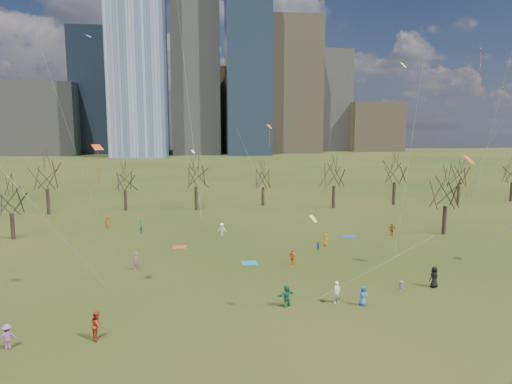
{
  "coord_description": "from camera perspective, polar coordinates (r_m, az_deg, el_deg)",
  "views": [
    {
      "loc": [
        -6.04,
        -38.03,
        14.23
      ],
      "look_at": [
        0.0,
        12.0,
        7.0
      ],
      "focal_mm": 32.0,
      "sensor_mm": 36.0,
      "label": 1
    }
  ],
  "objects": [
    {
      "name": "bare_tree_row",
      "position": [
        75.93,
        -2.35,
        2.02
      ],
      "size": [
        113.04,
        29.8,
        9.5
      ],
      "color": "black",
      "rests_on": "ground"
    },
    {
      "name": "person_7",
      "position": [
        47.66,
        -14.83,
        -8.35
      ],
      "size": [
        0.52,
        0.71,
        1.81
      ],
      "primitive_type": "imported",
      "rotation": [
        0.0,
        0.0,
        4.85
      ],
      "color": "#934E9D",
      "rests_on": "ground"
    },
    {
      "name": "person_1",
      "position": [
        38.47,
        10.08,
        -12.22
      ],
      "size": [
        0.79,
        0.71,
        1.82
      ],
      "primitive_type": "imported",
      "rotation": [
        0.0,
        0.0,
        0.51
      ],
      "color": "silver",
      "rests_on": "ground"
    },
    {
      "name": "person_5",
      "position": [
        37.28,
        3.85,
        -12.79
      ],
      "size": [
        1.75,
        1.25,
        1.83
      ],
      "primitive_type": "imported",
      "rotation": [
        0.0,
        0.0,
        3.62
      ],
      "color": "#1A7646",
      "rests_on": "ground"
    },
    {
      "name": "person_2",
      "position": [
        33.71,
        -19.22,
        -15.46
      ],
      "size": [
        0.76,
        0.97,
        1.97
      ],
      "primitive_type": "imported",
      "rotation": [
        0.0,
        0.0,
        1.56
      ],
      "color": "#B42A19",
      "rests_on": "ground"
    },
    {
      "name": "blanket_teal",
      "position": [
        48.57,
        -0.84,
        -8.85
      ],
      "size": [
        1.6,
        1.5,
        0.03
      ],
      "primitive_type": "cube",
      "color": "#176B8B",
      "rests_on": "ground"
    },
    {
      "name": "person_10",
      "position": [
        62.72,
        16.6,
        -4.53
      ],
      "size": [
        0.99,
        0.48,
        1.63
      ],
      "primitive_type": "imported",
      "rotation": [
        0.0,
        0.0,
        6.19
      ],
      "color": "#A52B17",
      "rests_on": "ground"
    },
    {
      "name": "person_3",
      "position": [
        42.29,
        17.72,
        -11.16
      ],
      "size": [
        0.54,
        0.74,
        1.03
      ],
      "primitive_type": "imported",
      "rotation": [
        0.0,
        0.0,
        1.83
      ],
      "color": "slate",
      "rests_on": "ground"
    },
    {
      "name": "person_15",
      "position": [
        34.69,
        -28.66,
        -15.59
      ],
      "size": [
        1.24,
        0.98,
        1.67
      ],
      "primitive_type": "imported",
      "rotation": [
        0.0,
        0.0,
        3.53
      ],
      "color": "#8C4C99",
      "rests_on": "ground"
    },
    {
      "name": "person_4",
      "position": [
        47.88,
        4.6,
        -8.14
      ],
      "size": [
        0.88,
        0.99,
        1.61
      ],
      "primitive_type": "imported",
      "rotation": [
        0.0,
        0.0,
        2.21
      ],
      "color": "#FC531C",
      "rests_on": "ground"
    },
    {
      "name": "person_13",
      "position": [
        63.35,
        -14.15,
        -4.2
      ],
      "size": [
        0.65,
        0.79,
        1.87
      ],
      "primitive_type": "imported",
      "rotation": [
        0.0,
        0.0,
        1.92
      ],
      "color": "#1B7B3F",
      "rests_on": "ground"
    },
    {
      "name": "blanket_crimson",
      "position": [
        55.57,
        -9.54,
        -6.77
      ],
      "size": [
        1.6,
        1.5,
        0.03
      ],
      "primitive_type": "cube",
      "color": "#B13923",
      "rests_on": "ground"
    },
    {
      "name": "ground",
      "position": [
        41.06,
        2.05,
        -12.12
      ],
      "size": [
        500.0,
        500.0,
        0.0
      ],
      "primitive_type": "plane",
      "color": "black",
      "rests_on": "ground"
    },
    {
      "name": "person_0",
      "position": [
        38.39,
        13.23,
        -12.53
      ],
      "size": [
        0.82,
        0.55,
        1.62
      ],
      "primitive_type": "imported",
      "rotation": [
        0.0,
        0.0,
        0.05
      ],
      "color": "#2861AF",
      "rests_on": "ground"
    },
    {
      "name": "person_14",
      "position": [
        67.88,
        -18.03,
        -3.63
      ],
      "size": [
        0.97,
        1.02,
        1.66
      ],
      "primitive_type": "imported",
      "rotation": [
        0.0,
        0.0,
        2.17
      ],
      "color": "orange",
      "rests_on": "ground"
    },
    {
      "name": "person_8",
      "position": [
        53.82,
        7.75,
        -6.71
      ],
      "size": [
        0.51,
        0.57,
        0.97
      ],
      "primitive_type": "imported",
      "rotation": [
        0.0,
        0.0,
        5.06
      ],
      "color": "#253BA0",
      "rests_on": "ground"
    },
    {
      "name": "blanket_navy",
      "position": [
        61.14,
        11.61,
        -5.45
      ],
      "size": [
        1.6,
        1.5,
        0.03
      ],
      "primitive_type": "cube",
      "color": "#2339A6",
      "rests_on": "ground"
    },
    {
      "name": "person_12",
      "position": [
        55.74,
        8.69,
        -5.93
      ],
      "size": [
        0.6,
        0.8,
        1.49
      ],
      "primitive_type": "imported",
      "rotation": [
        0.0,
        0.0,
        1.76
      ],
      "color": "orange",
      "rests_on": "ground"
    },
    {
      "name": "downtown_skyline",
      "position": [
        249.93,
        -6.2,
        13.81
      ],
      "size": [
        212.5,
        78.0,
        118.0
      ],
      "color": "slate",
      "rests_on": "ground"
    },
    {
      "name": "kites_airborne",
      "position": [
        51.62,
        -0.16,
        6.75
      ],
      "size": [
        66.04,
        48.22,
        32.69
      ],
      "color": "red",
      "rests_on": "ground"
    },
    {
      "name": "person_6",
      "position": [
        44.28,
        21.39,
        -9.86
      ],
      "size": [
        1.08,
        0.89,
        1.91
      ],
      "primitive_type": "imported",
      "rotation": [
        0.0,
        0.0,
        3.5
      ],
      "color": "black",
      "rests_on": "ground"
    },
    {
      "name": "person_9",
      "position": [
        60.31,
        -4.29,
        -4.68
      ],
      "size": [
        1.21,
        0.86,
        1.7
      ],
      "primitive_type": "imported",
      "rotation": [
        0.0,
        0.0,
        6.06
      ],
      "color": "white",
      "rests_on": "ground"
    }
  ]
}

